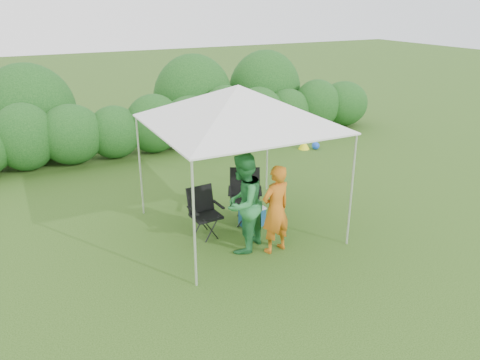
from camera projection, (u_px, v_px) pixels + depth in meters
name	position (u px, v px, depth m)	size (l,w,h in m)	color
ground	(250.00, 238.00, 8.90)	(70.00, 70.00, 0.00)	#365A1C
hedge	(157.00, 125.00, 13.64)	(15.45, 1.53, 1.80)	#1F541B
canopy	(238.00, 105.00, 8.42)	(3.10, 3.10, 2.83)	silver
chair_right	(245.00, 192.00, 9.44)	(0.82, 0.80, 1.07)	black
chair_left	(204.00, 209.00, 8.87)	(0.62, 0.57, 0.94)	black
man	(276.00, 209.00, 8.17)	(0.59, 0.39, 1.63)	#C36216
woman	(243.00, 203.00, 8.19)	(0.88, 0.69, 1.81)	#2A803F
cooler	(252.00, 216.00, 9.33)	(0.49, 0.37, 0.40)	navy
bottle	(256.00, 202.00, 9.22)	(0.06, 0.06, 0.22)	#592D0C
lawn_toy	(307.00, 145.00, 14.11)	(0.58, 0.48, 0.29)	yellow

